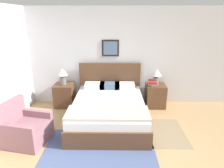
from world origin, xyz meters
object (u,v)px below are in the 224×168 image
(armchair, at_px, (25,129))
(bed, at_px, (109,109))
(table_lamp_by_door, at_px, (156,74))
(nightstand_by_door, at_px, (155,96))
(table_lamp_near_window, at_px, (63,74))
(nightstand_near_window, at_px, (64,95))

(armchair, bearing_deg, bed, 130.39)
(table_lamp_by_door, bearing_deg, armchair, -149.30)
(nightstand_by_door, bearing_deg, table_lamp_near_window, -179.76)
(bed, distance_m, table_lamp_near_window, 1.60)
(bed, height_order, nightstand_by_door, bed)
(bed, bearing_deg, table_lamp_by_door, 33.52)
(armchair, xyz_separation_m, table_lamp_by_door, (2.82, 1.67, 0.63))
(bed, height_order, table_lamp_by_door, bed)
(armchair, height_order, nightstand_near_window, armchair)
(nightstand_by_door, distance_m, table_lamp_by_door, 0.60)
(nightstand_near_window, height_order, nightstand_by_door, same)
(armchair, xyz_separation_m, table_lamp_near_window, (0.36, 1.67, 0.63))
(armchair, relative_size, nightstand_near_window, 1.42)
(nightstand_near_window, bearing_deg, armchair, -102.04)
(nightstand_near_window, bearing_deg, table_lamp_near_window, -77.35)
(bed, bearing_deg, nightstand_near_window, 146.45)
(bed, xyz_separation_m, armchair, (-1.60, -0.86, -0.02))
(armchair, distance_m, table_lamp_by_door, 3.34)
(bed, xyz_separation_m, nightstand_by_door, (1.24, 0.82, 0.01))
(bed, xyz_separation_m, table_lamp_near_window, (-1.23, 0.81, 0.61))
(nightstand_near_window, bearing_deg, nightstand_by_door, 0.00)
(armchair, height_order, table_lamp_by_door, table_lamp_by_door)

